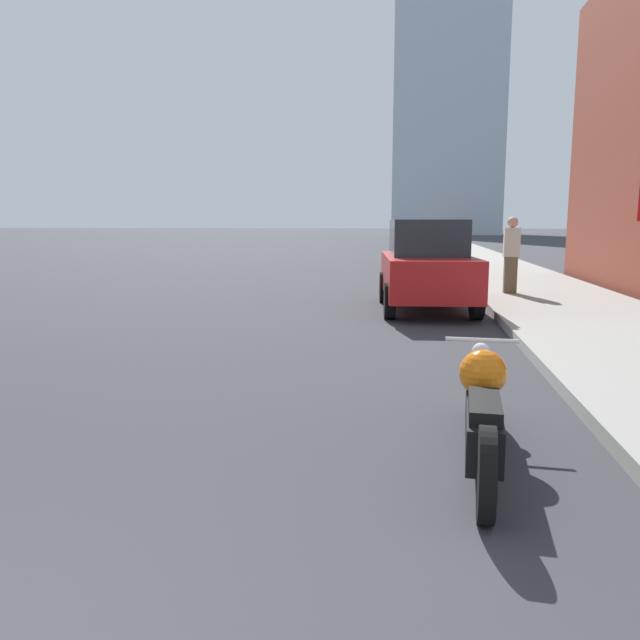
{
  "coord_description": "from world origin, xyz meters",
  "views": [
    {
      "loc": [
        1.96,
        -1.09,
        1.78
      ],
      "look_at": [
        1.09,
        4.95,
        0.83
      ],
      "focal_mm": 35.0,
      "sensor_mm": 36.0,
      "label": 1
    }
  ],
  "objects_px": {
    "motorcycle": "(482,409)",
    "parked_car_black": "(416,235)",
    "parked_car_red": "(427,266)",
    "parked_car_yellow": "(423,246)",
    "parked_car_green": "(419,239)",
    "pedestrian": "(511,254)"
  },
  "relations": [
    {
      "from": "parked_car_green",
      "to": "motorcycle",
      "type": "bearing_deg",
      "value": -86.79
    },
    {
      "from": "motorcycle",
      "to": "parked_car_black",
      "type": "xyz_separation_m",
      "value": [
        -0.15,
        43.56,
        0.45
      ]
    },
    {
      "from": "parked_car_black",
      "to": "motorcycle",
      "type": "bearing_deg",
      "value": -86.55
    },
    {
      "from": "parked_car_yellow",
      "to": "parked_car_green",
      "type": "xyz_separation_m",
      "value": [
        -0.0,
        11.11,
        -0.01
      ]
    },
    {
      "from": "motorcycle",
      "to": "parked_car_yellow",
      "type": "xyz_separation_m",
      "value": [
        -0.08,
        21.2,
        0.45
      ]
    },
    {
      "from": "parked_car_red",
      "to": "motorcycle",
      "type": "bearing_deg",
      "value": -93.12
    },
    {
      "from": "motorcycle",
      "to": "parked_car_black",
      "type": "distance_m",
      "value": 43.56
    },
    {
      "from": "parked_car_red",
      "to": "parked_car_black",
      "type": "height_order",
      "value": "parked_car_red"
    },
    {
      "from": "parked_car_red",
      "to": "parked_car_yellow",
      "type": "bearing_deg",
      "value": 84.57
    },
    {
      "from": "parked_car_yellow",
      "to": "parked_car_green",
      "type": "height_order",
      "value": "parked_car_yellow"
    },
    {
      "from": "motorcycle",
      "to": "parked_car_red",
      "type": "relative_size",
      "value": 0.62
    },
    {
      "from": "pedestrian",
      "to": "parked_car_red",
      "type": "bearing_deg",
      "value": -132.48
    },
    {
      "from": "parked_car_yellow",
      "to": "pedestrian",
      "type": "distance_m",
      "value": 10.99
    },
    {
      "from": "parked_car_green",
      "to": "pedestrian",
      "type": "height_order",
      "value": "pedestrian"
    },
    {
      "from": "parked_car_yellow",
      "to": "parked_car_black",
      "type": "relative_size",
      "value": 0.91
    },
    {
      "from": "parked_car_red",
      "to": "parked_car_yellow",
      "type": "distance_m",
      "value": 13.01
    },
    {
      "from": "pedestrian",
      "to": "motorcycle",
      "type": "bearing_deg",
      "value": -99.62
    },
    {
      "from": "parked_car_black",
      "to": "pedestrian",
      "type": "distance_m",
      "value": 33.24
    },
    {
      "from": "parked_car_yellow",
      "to": "pedestrian",
      "type": "height_order",
      "value": "pedestrian"
    },
    {
      "from": "parked_car_red",
      "to": "pedestrian",
      "type": "distance_m",
      "value": 2.95
    },
    {
      "from": "parked_car_green",
      "to": "parked_car_yellow",
      "type": "bearing_deg",
      "value": -86.92
    },
    {
      "from": "motorcycle",
      "to": "parked_car_red",
      "type": "bearing_deg",
      "value": 96.41
    }
  ]
}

